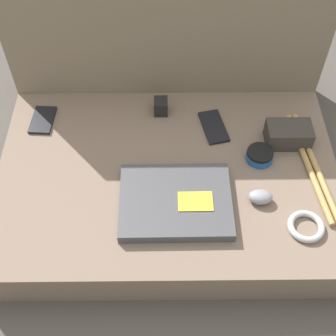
{
  "coord_description": "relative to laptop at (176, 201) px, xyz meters",
  "views": [
    {
      "loc": [
        -0.01,
        -0.79,
        1.15
      ],
      "look_at": [
        0.0,
        0.0,
        0.14
      ],
      "focal_mm": 50.0,
      "sensor_mm": 36.0,
      "label": 1
    }
  ],
  "objects": [
    {
      "name": "ground_plane",
      "position": [
        -0.02,
        0.11,
        -0.13
      ],
      "size": [
        8.0,
        8.0,
        0.0
      ],
      "primitive_type": "plane",
      "color": "#4C4742"
    },
    {
      "name": "couch_seat",
      "position": [
        -0.02,
        0.11,
        -0.07
      ],
      "size": [
        0.96,
        0.65,
        0.12
      ],
      "color": "#7A6656",
      "rests_on": "ground_plane"
    },
    {
      "name": "couch_backrest",
      "position": [
        -0.02,
        0.53,
        0.15
      ],
      "size": [
        0.96,
        0.2,
        0.56
      ],
      "color": "#7F705B",
      "rests_on": "ground_plane"
    },
    {
      "name": "laptop",
      "position": [
        0.0,
        0.0,
        0.0
      ],
      "size": [
        0.29,
        0.23,
        0.03
      ],
      "rotation": [
        0.0,
        0.0,
        0.01
      ],
      "color": "#47474C",
      "rests_on": "couch_seat"
    },
    {
      "name": "computer_mouse",
      "position": [
        0.22,
        0.01,
        0.0
      ],
      "size": [
        0.07,
        0.05,
        0.03
      ],
      "rotation": [
        0.0,
        0.0,
        -0.06
      ],
      "color": "gray",
      "rests_on": "couch_seat"
    },
    {
      "name": "speaker_puck",
      "position": [
        0.24,
        0.15,
        0.0
      ],
      "size": [
        0.08,
        0.08,
        0.03
      ],
      "color": "#1E569E",
      "rests_on": "couch_seat"
    },
    {
      "name": "phone_silver",
      "position": [
        -0.4,
        0.31,
        -0.01
      ],
      "size": [
        0.07,
        0.11,
        0.01
      ],
      "rotation": [
        0.0,
        0.0,
        -0.07
      ],
      "color": "black",
      "rests_on": "couch_seat"
    },
    {
      "name": "phone_black",
      "position": [
        0.12,
        0.27,
        -0.01
      ],
      "size": [
        0.09,
        0.14,
        0.01
      ],
      "rotation": [
        0.0,
        0.0,
        0.22
      ],
      "color": "black",
      "rests_on": "couch_seat"
    },
    {
      "name": "camera_pouch",
      "position": [
        0.33,
        0.22,
        0.02
      ],
      "size": [
        0.13,
        0.08,
        0.06
      ],
      "color": "#38332D",
      "rests_on": "couch_seat"
    },
    {
      "name": "charger_brick",
      "position": [
        -0.04,
        0.34,
        0.01
      ],
      "size": [
        0.04,
        0.05,
        0.05
      ],
      "color": "black",
      "rests_on": "couch_seat"
    },
    {
      "name": "cable_coil",
      "position": [
        0.33,
        -0.08,
        -0.01
      ],
      "size": [
        0.09,
        0.09,
        0.02
      ],
      "color": "#B2B2B7",
      "rests_on": "couch_seat"
    },
    {
      "name": "drumstick_pair",
      "position": [
        0.38,
        0.12,
        -0.01
      ],
      "size": [
        0.08,
        0.39,
        0.02
      ],
      "rotation": [
        0.0,
        0.0,
        0.12
      ],
      "color": "tan",
      "rests_on": "couch_seat"
    }
  ]
}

